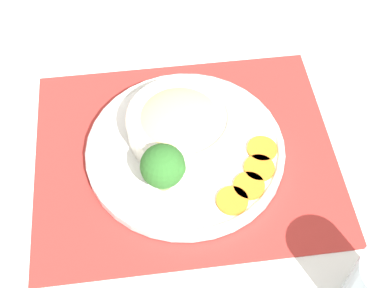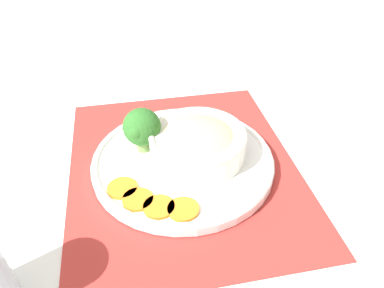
{
  "view_description": "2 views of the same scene",
  "coord_description": "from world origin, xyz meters",
  "views": [
    {
      "loc": [
        0.03,
        0.48,
        0.69
      ],
      "look_at": [
        -0.01,
        0.01,
        0.04
      ],
      "focal_mm": 50.0,
      "sensor_mm": 36.0,
      "label": 1
    },
    {
      "loc": [
        -0.48,
        0.06,
        0.43
      ],
      "look_at": [
        0.01,
        -0.02,
        0.04
      ],
      "focal_mm": 35.0,
      "sensor_mm": 36.0,
      "label": 2
    }
  ],
  "objects": [
    {
      "name": "carrot_slice_extra",
      "position": [
        -0.12,
        0.01,
        0.02
      ],
      "size": [
        0.05,
        0.05,
        0.01
      ],
      "color": "orange",
      "rests_on": "plate"
    },
    {
      "name": "ground_plane",
      "position": [
        0.0,
        0.0,
        0.0
      ],
      "size": [
        4.0,
        4.0,
        0.0
      ],
      "primitive_type": "plane",
      "color": "white"
    },
    {
      "name": "bowl",
      "position": [
        0.01,
        -0.03,
        0.05
      ],
      "size": [
        0.16,
        0.16,
        0.06
      ],
      "color": "silver",
      "rests_on": "plate"
    },
    {
      "name": "carrot_slice_far",
      "position": [
        -0.11,
        0.05,
        0.02
      ],
      "size": [
        0.05,
        0.05,
        0.01
      ],
      "color": "orange",
      "rests_on": "plate"
    },
    {
      "name": "placemat",
      "position": [
        0.0,
        0.0,
        0.0
      ],
      "size": [
        0.48,
        0.4,
        0.0
      ],
      "color": "#B2332D",
      "rests_on": "ground_plane"
    },
    {
      "name": "carrot_slice_middle",
      "position": [
        -0.09,
        0.08,
        0.02
      ],
      "size": [
        0.05,
        0.05,
        0.01
      ],
      "color": "orange",
      "rests_on": "plate"
    },
    {
      "name": "broccoli_floret",
      "position": [
        0.04,
        0.06,
        0.07
      ],
      "size": [
        0.06,
        0.06,
        0.08
      ],
      "color": "#759E51",
      "rests_on": "plate"
    },
    {
      "name": "carrot_slice_near",
      "position": [
        -0.06,
        0.1,
        0.02
      ],
      "size": [
        0.05,
        0.05,
        0.01
      ],
      "color": "orange",
      "rests_on": "plate"
    },
    {
      "name": "plate",
      "position": [
        0.0,
        0.0,
        0.02
      ],
      "size": [
        0.31,
        0.31,
        0.02
      ],
      "color": "white",
      "rests_on": "placemat"
    }
  ]
}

